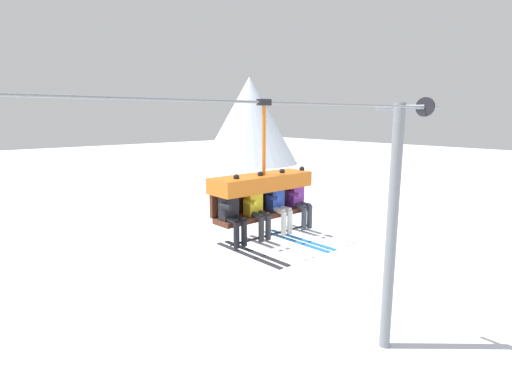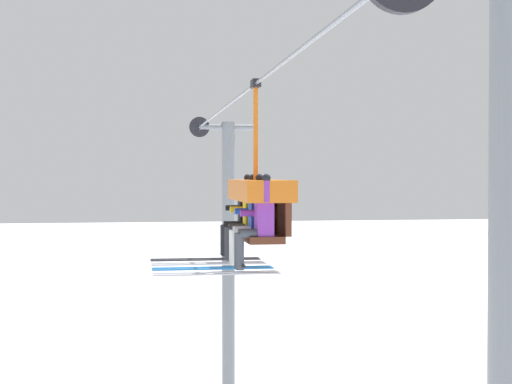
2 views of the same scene
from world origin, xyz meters
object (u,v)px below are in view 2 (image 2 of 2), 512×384
Objects in this scene: skier_yellow at (243,218)px; skier_blue at (249,220)px; skier_black at (238,216)px; skier_purple at (255,222)px; chairlift_chair at (261,200)px; lift_tower_near at (228,261)px.

skier_blue is (0.59, 0.00, 0.00)m from skier_yellow.
skier_black is 1.00× the size of skier_yellow.
skier_blue is (1.18, 0.00, 0.00)m from skier_black.
skier_yellow is 1.18m from skier_purple.
skier_yellow is (-0.29, -0.21, -0.28)m from chairlift_chair.
lift_tower_near is 9.65m from skier_black.
skier_black is 1.00× the size of skier_blue.
skier_black is at bearing -166.40° from chairlift_chair.
skier_yellow and skier_blue have the same top height.
chairlift_chair is 0.46m from skier_yellow.
chairlift_chair is at bearing 166.49° from skier_purple.
chairlift_chair reaches higher than skier_black.
skier_black is 1.00× the size of skier_purple.
chairlift_chair reaches higher than skier_yellow.
lift_tower_near is at bearing 175.30° from skier_purple.
skier_blue is at bearing -35.57° from chairlift_chair.
skier_blue is at bearing 0.00° from skier_black.
lift_tower_near is 10.23m from skier_yellow.
chairlift_chair is at bearing 36.18° from skier_yellow.
skier_purple is at bearing 0.00° from skier_blue.
chairlift_chair is at bearing -3.93° from lift_tower_near.
skier_yellow is at bearing 0.00° from skier_black.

